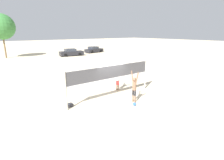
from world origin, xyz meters
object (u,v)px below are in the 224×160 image
gear_bag (70,105)px  player_spiker (134,86)px  player_blocker (118,77)px  parked_car_near (71,53)px  volleyball_net (112,75)px  parked_car_mid (94,50)px  tree_left_cluster (1,27)px  volleyball (134,104)px

gear_bag → player_spiker: bearing=-27.2°
player_blocker → gear_bag: (-4.68, -0.67, -1.08)m
player_spiker → gear_bag: size_ratio=5.49×
player_spiker → gear_bag: 4.60m
parked_car_near → volleyball_net: bearing=-100.5°
volleyball_net → parked_car_mid: 30.42m
volleyball_net → parked_car_mid: volleyball_net is taller
volleyball_net → tree_left_cluster: tree_left_cluster is taller
player_blocker → volleyball: size_ratio=10.19×
volleyball_net → parked_car_near: (7.80, 24.19, -1.11)m
player_blocker → parked_car_mid: (13.37, 25.52, -0.55)m
player_blocker → tree_left_cluster: bearing=-170.1°
gear_bag → parked_car_mid: (18.05, 26.19, 0.54)m
volleyball_net → gear_bag: 3.70m
player_spiker → parked_car_near: player_spiker is taller
player_spiker → parked_car_mid: (14.08, 28.23, -0.55)m
volleyball → gear_bag: 4.37m
player_spiker → player_blocker: player_spiker is taller
player_blocker → volleyball: (-1.10, -3.18, -1.08)m
player_spiker → parked_car_near: bearing=-15.4°
player_blocker → tree_left_cluster: (-4.83, 27.74, 4.54)m
gear_bag → player_blocker: bearing=8.1°
volleyball → gear_bag: size_ratio=0.54×
player_spiker → tree_left_cluster: 31.06m
player_blocker → volleyball: 3.53m
tree_left_cluster → player_spiker: bearing=-82.3°
volleyball_net → tree_left_cluster: (-3.44, 28.79, 3.96)m
parked_car_mid → tree_left_cluster: tree_left_cluster is taller
parked_car_near → tree_left_cluster: bearing=165.2°
player_spiker → parked_car_mid: player_spiker is taller
gear_bag → volleyball_net: bearing=-6.6°
volleyball_net → volleyball: 2.72m
player_spiker → player_blocker: 2.80m
parked_car_mid → parked_car_near: bearing=-171.5°
gear_bag → tree_left_cluster: (-0.15, 28.41, 5.63)m
volleyball_net → parked_car_near: size_ratio=1.48×
volleyball_net → tree_left_cluster: bearing=96.8°
player_blocker → parked_car_near: bearing=164.5°
parked_car_mid → tree_left_cluster: 19.03m
gear_bag → parked_car_near: parked_car_near is taller
parked_car_mid → tree_left_cluster: size_ratio=0.59×
parked_car_near → player_spiker: bearing=-98.0°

